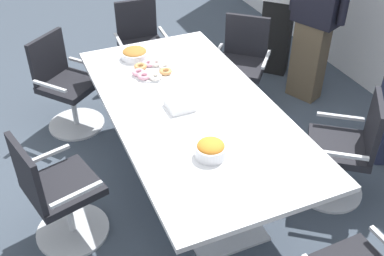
{
  "coord_description": "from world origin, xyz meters",
  "views": [
    {
      "loc": [
        2.66,
        -1.13,
        2.69
      ],
      "look_at": [
        0.0,
        0.0,
        0.55
      ],
      "focal_mm": 43.08,
      "sensor_mm": 36.0,
      "label": 1
    }
  ],
  "objects_px": {
    "office_chair_1": "(142,50)",
    "snack_bowl_pretzels": "(135,54)",
    "snack_bowl_chips_orange": "(211,149)",
    "napkin_pile": "(180,105)",
    "office_chair_6": "(344,154)",
    "person_standing_1": "(316,15)",
    "office_chair_3": "(57,196)",
    "donut_platter": "(152,70)",
    "conference_table": "(192,120)",
    "office_chair_2": "(66,89)",
    "office_chair_0": "(241,69)"
  },
  "relations": [
    {
      "from": "office_chair_0",
      "to": "snack_bowl_chips_orange",
      "type": "bearing_deg",
      "value": 95.62
    },
    {
      "from": "office_chair_1",
      "to": "office_chair_3",
      "type": "xyz_separation_m",
      "value": [
        1.88,
        -1.23,
        0.0
      ]
    },
    {
      "from": "office_chair_6",
      "to": "snack_bowl_chips_orange",
      "type": "relative_size",
      "value": 4.45
    },
    {
      "from": "office_chair_1",
      "to": "snack_bowl_chips_orange",
      "type": "xyz_separation_m",
      "value": [
        2.27,
        -0.25,
        0.4
      ]
    },
    {
      "from": "office_chair_3",
      "to": "person_standing_1",
      "type": "relative_size",
      "value": 0.52
    },
    {
      "from": "person_standing_1",
      "to": "conference_table",
      "type": "bearing_deg",
      "value": 91.79
    },
    {
      "from": "conference_table",
      "to": "snack_bowl_chips_orange",
      "type": "bearing_deg",
      "value": -11.3
    },
    {
      "from": "office_chair_6",
      "to": "office_chair_2",
      "type": "bearing_deg",
      "value": 81.2
    },
    {
      "from": "conference_table",
      "to": "office_chair_2",
      "type": "relative_size",
      "value": 2.64
    },
    {
      "from": "office_chair_1",
      "to": "office_chair_0",
      "type": "bearing_deg",
      "value": 138.87
    },
    {
      "from": "snack_bowl_pretzels",
      "to": "napkin_pile",
      "type": "bearing_deg",
      "value": 4.56
    },
    {
      "from": "office_chair_2",
      "to": "donut_platter",
      "type": "distance_m",
      "value": 0.97
    },
    {
      "from": "office_chair_2",
      "to": "office_chair_3",
      "type": "relative_size",
      "value": 1.0
    },
    {
      "from": "snack_bowl_chips_orange",
      "to": "office_chair_3",
      "type": "bearing_deg",
      "value": -111.99
    },
    {
      "from": "person_standing_1",
      "to": "donut_platter",
      "type": "xyz_separation_m",
      "value": [
        0.16,
        -1.75,
        -0.14
      ]
    },
    {
      "from": "office_chair_2",
      "to": "donut_platter",
      "type": "height_order",
      "value": "office_chair_2"
    },
    {
      "from": "office_chair_2",
      "to": "snack_bowl_pretzels",
      "type": "bearing_deg",
      "value": 113.43
    },
    {
      "from": "conference_table",
      "to": "napkin_pile",
      "type": "height_order",
      "value": "napkin_pile"
    },
    {
      "from": "office_chair_1",
      "to": "snack_bowl_pretzels",
      "type": "height_order",
      "value": "office_chair_1"
    },
    {
      "from": "office_chair_1",
      "to": "conference_table",
      "type": "bearing_deg",
      "value": 88.99
    },
    {
      "from": "office_chair_1",
      "to": "person_standing_1",
      "type": "xyz_separation_m",
      "value": [
        0.92,
        1.51,
        0.51
      ]
    },
    {
      "from": "office_chair_1",
      "to": "snack_bowl_pretzels",
      "type": "xyz_separation_m",
      "value": [
        0.78,
        -0.29,
        0.39
      ]
    },
    {
      "from": "snack_bowl_chips_orange",
      "to": "donut_platter",
      "type": "distance_m",
      "value": 1.19
    },
    {
      "from": "office_chair_6",
      "to": "snack_bowl_pretzels",
      "type": "xyz_separation_m",
      "value": [
        -1.5,
        -1.2,
        0.39
      ]
    },
    {
      "from": "office_chair_6",
      "to": "person_standing_1",
      "type": "relative_size",
      "value": 0.52
    },
    {
      "from": "person_standing_1",
      "to": "donut_platter",
      "type": "relative_size",
      "value": 5.06
    },
    {
      "from": "napkin_pile",
      "to": "conference_table",
      "type": "bearing_deg",
      "value": 78.56
    },
    {
      "from": "office_chair_6",
      "to": "office_chair_0",
      "type": "bearing_deg",
      "value": 40.24
    },
    {
      "from": "office_chair_1",
      "to": "napkin_pile",
      "type": "bearing_deg",
      "value": 85.8
    },
    {
      "from": "conference_table",
      "to": "donut_platter",
      "type": "distance_m",
      "value": 0.64
    },
    {
      "from": "person_standing_1",
      "to": "donut_platter",
      "type": "bearing_deg",
      "value": 71.82
    },
    {
      "from": "office_chair_1",
      "to": "napkin_pile",
      "type": "xyz_separation_m",
      "value": [
        1.67,
        -0.22,
        0.37
      ]
    },
    {
      "from": "snack_bowl_chips_orange",
      "to": "napkin_pile",
      "type": "xyz_separation_m",
      "value": [
        -0.6,
        0.02,
        -0.03
      ]
    },
    {
      "from": "office_chair_0",
      "to": "donut_platter",
      "type": "bearing_deg",
      "value": 56.62
    },
    {
      "from": "napkin_pile",
      "to": "snack_bowl_chips_orange",
      "type": "bearing_deg",
      "value": -2.19
    },
    {
      "from": "snack_bowl_chips_orange",
      "to": "person_standing_1",
      "type": "bearing_deg",
      "value": 127.58
    },
    {
      "from": "snack_bowl_chips_orange",
      "to": "office_chair_6",
      "type": "bearing_deg",
      "value": 89.42
    },
    {
      "from": "office_chair_3",
      "to": "napkin_pile",
      "type": "distance_m",
      "value": 1.09
    },
    {
      "from": "office_chair_6",
      "to": "office_chair_1",
      "type": "bearing_deg",
      "value": 57.88
    },
    {
      "from": "snack_bowl_pretzels",
      "to": "office_chair_3",
      "type": "bearing_deg",
      "value": -40.47
    },
    {
      "from": "office_chair_3",
      "to": "office_chair_6",
      "type": "bearing_deg",
      "value": 64.13
    },
    {
      "from": "person_standing_1",
      "to": "office_chair_3",
      "type": "bearing_deg",
      "value": 85.84
    },
    {
      "from": "snack_bowl_pretzels",
      "to": "donut_platter",
      "type": "relative_size",
      "value": 0.69
    },
    {
      "from": "office_chair_6",
      "to": "snack_bowl_chips_orange",
      "type": "xyz_separation_m",
      "value": [
        -0.01,
        -1.15,
        0.4
      ]
    },
    {
      "from": "office_chair_3",
      "to": "snack_bowl_pretzels",
      "type": "height_order",
      "value": "office_chair_3"
    },
    {
      "from": "person_standing_1",
      "to": "donut_platter",
      "type": "distance_m",
      "value": 1.76
    },
    {
      "from": "snack_bowl_chips_orange",
      "to": "napkin_pile",
      "type": "relative_size",
      "value": 1.08
    },
    {
      "from": "donut_platter",
      "to": "office_chair_1",
      "type": "bearing_deg",
      "value": 167.58
    },
    {
      "from": "snack_bowl_chips_orange",
      "to": "conference_table",
      "type": "bearing_deg",
      "value": 168.7
    },
    {
      "from": "donut_platter",
      "to": "snack_bowl_chips_orange",
      "type": "bearing_deg",
      "value": -0.39
    }
  ]
}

